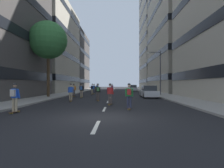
{
  "coord_description": "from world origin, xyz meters",
  "views": [
    {
      "loc": [
        0.82,
        -9.1,
        1.71
      ],
      "look_at": [
        0.0,
        24.33,
        1.74
      ],
      "focal_mm": 28.35,
      "sensor_mm": 36.0,
      "label": 1
    }
  ],
  "objects_px": {
    "streetlamp_right": "(158,68)",
    "skater_6": "(112,87)",
    "parked_car_mid": "(149,92)",
    "street_tree_near": "(48,40)",
    "skater_5": "(98,91)",
    "skater_10": "(71,91)",
    "skater_11": "(92,88)",
    "parked_car_near": "(133,88)",
    "skater_2": "(110,93)",
    "skater_8": "(74,89)",
    "skater_3": "(97,87)",
    "skater_0": "(129,94)",
    "skater_7": "(94,88)",
    "skater_4": "(14,96)",
    "skater_1": "(81,88)",
    "skater_9": "(81,90)"
  },
  "relations": [
    {
      "from": "skater_4",
      "to": "parked_car_near",
      "type": "bearing_deg",
      "value": 73.41
    },
    {
      "from": "skater_8",
      "to": "skater_6",
      "type": "bearing_deg",
      "value": 76.72
    },
    {
      "from": "skater_2",
      "to": "skater_7",
      "type": "bearing_deg",
      "value": 101.48
    },
    {
      "from": "parked_car_near",
      "to": "skater_11",
      "type": "height_order",
      "value": "skater_11"
    },
    {
      "from": "skater_11",
      "to": "skater_6",
      "type": "bearing_deg",
      "value": 77.97
    },
    {
      "from": "parked_car_near",
      "to": "skater_9",
      "type": "xyz_separation_m",
      "value": [
        -8.64,
        -21.93,
        0.32
      ]
    },
    {
      "from": "skater_3",
      "to": "skater_6",
      "type": "distance_m",
      "value": 6.83
    },
    {
      "from": "street_tree_near",
      "to": "skater_2",
      "type": "bearing_deg",
      "value": -42.96
    },
    {
      "from": "skater_5",
      "to": "skater_3",
      "type": "bearing_deg",
      "value": 96.47
    },
    {
      "from": "skater_2",
      "to": "skater_9",
      "type": "distance_m",
      "value": 8.85
    },
    {
      "from": "skater_4",
      "to": "skater_11",
      "type": "height_order",
      "value": "same"
    },
    {
      "from": "skater_6",
      "to": "skater_7",
      "type": "distance_m",
      "value": 11.61
    },
    {
      "from": "skater_9",
      "to": "skater_10",
      "type": "relative_size",
      "value": 1.0
    },
    {
      "from": "skater_3",
      "to": "skater_6",
      "type": "bearing_deg",
      "value": 63.31
    },
    {
      "from": "parked_car_near",
      "to": "skater_2",
      "type": "xyz_separation_m",
      "value": [
        -4.69,
        -29.85,
        0.29
      ]
    },
    {
      "from": "skater_3",
      "to": "skater_8",
      "type": "bearing_deg",
      "value": -96.73
    },
    {
      "from": "parked_car_mid",
      "to": "skater_11",
      "type": "height_order",
      "value": "skater_11"
    },
    {
      "from": "street_tree_near",
      "to": "skater_10",
      "type": "bearing_deg",
      "value": -49.23
    },
    {
      "from": "parked_car_mid",
      "to": "street_tree_near",
      "type": "bearing_deg",
      "value": -177.08
    },
    {
      "from": "skater_4",
      "to": "skater_5",
      "type": "relative_size",
      "value": 1.0
    },
    {
      "from": "street_tree_near",
      "to": "skater_1",
      "type": "xyz_separation_m",
      "value": [
        2.68,
        7.36,
        -6.26
      ]
    },
    {
      "from": "parked_car_mid",
      "to": "skater_9",
      "type": "distance_m",
      "value": 8.65
    },
    {
      "from": "street_tree_near",
      "to": "skater_11",
      "type": "xyz_separation_m",
      "value": [
        4.61,
        7.19,
        -6.26
      ]
    },
    {
      "from": "skater_5",
      "to": "skater_10",
      "type": "xyz_separation_m",
      "value": [
        -2.62,
        -0.67,
        -0.03
      ]
    },
    {
      "from": "skater_3",
      "to": "skater_5",
      "type": "height_order",
      "value": "same"
    },
    {
      "from": "parked_car_near",
      "to": "street_tree_near",
      "type": "distance_m",
      "value": 26.53
    },
    {
      "from": "streetlamp_right",
      "to": "skater_6",
      "type": "xyz_separation_m",
      "value": [
        -7.33,
        16.56,
        -3.12
      ]
    },
    {
      "from": "skater_4",
      "to": "parked_car_mid",
      "type": "bearing_deg",
      "value": 50.96
    },
    {
      "from": "skater_3",
      "to": "streetlamp_right",
      "type": "bearing_deg",
      "value": -45.18
    },
    {
      "from": "skater_2",
      "to": "skater_8",
      "type": "relative_size",
      "value": 1.0
    },
    {
      "from": "skater_5",
      "to": "skater_11",
      "type": "relative_size",
      "value": 1.0
    },
    {
      "from": "skater_0",
      "to": "skater_1",
      "type": "bearing_deg",
      "value": 111.28
    },
    {
      "from": "skater_2",
      "to": "skater_6",
      "type": "xyz_separation_m",
      "value": [
        -0.5,
        28.85,
        0.03
      ]
    },
    {
      "from": "skater_2",
      "to": "skater_5",
      "type": "height_order",
      "value": "same"
    },
    {
      "from": "skater_2",
      "to": "skater_8",
      "type": "height_order",
      "value": "same"
    },
    {
      "from": "skater_2",
      "to": "streetlamp_right",
      "type": "bearing_deg",
      "value": 60.98
    },
    {
      "from": "skater_0",
      "to": "skater_7",
      "type": "bearing_deg",
      "value": 103.78
    },
    {
      "from": "skater_7",
      "to": "skater_10",
      "type": "bearing_deg",
      "value": -91.6
    },
    {
      "from": "skater_4",
      "to": "skater_10",
      "type": "height_order",
      "value": "same"
    },
    {
      "from": "street_tree_near",
      "to": "skater_4",
      "type": "distance_m",
      "value": 13.7
    },
    {
      "from": "skater_4",
      "to": "skater_6",
      "type": "relative_size",
      "value": 1.0
    },
    {
      "from": "skater_4",
      "to": "skater_8",
      "type": "relative_size",
      "value": 1.0
    },
    {
      "from": "skater_0",
      "to": "skater_3",
      "type": "height_order",
      "value": "same"
    },
    {
      "from": "parked_car_mid",
      "to": "skater_5",
      "type": "bearing_deg",
      "value": -141.89
    },
    {
      "from": "skater_9",
      "to": "skater_11",
      "type": "height_order",
      "value": "same"
    },
    {
      "from": "skater_1",
      "to": "skater_4",
      "type": "relative_size",
      "value": 1.0
    },
    {
      "from": "skater_2",
      "to": "skater_6",
      "type": "distance_m",
      "value": 28.86
    },
    {
      "from": "street_tree_near",
      "to": "skater_7",
      "type": "bearing_deg",
      "value": 65.81
    },
    {
      "from": "skater_1",
      "to": "skater_9",
      "type": "xyz_separation_m",
      "value": [
        1.49,
        -7.0,
        0.0
      ]
    },
    {
      "from": "skater_0",
      "to": "skater_2",
      "type": "xyz_separation_m",
      "value": [
        -1.38,
        2.6,
        -0.03
      ]
    }
  ]
}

